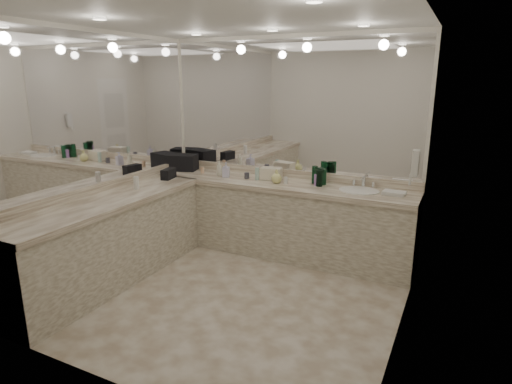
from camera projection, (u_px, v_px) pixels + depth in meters
The scene contains 37 objects.
floor at pixel (231, 294), 4.29m from camera, with size 3.20×3.20×0.00m, color beige.
ceiling at pixel (227, 17), 3.63m from camera, with size 3.20×3.20×0.00m, color white.
wall_back at pixel (290, 145), 5.26m from camera, with size 3.20×0.02×2.60m, color silver.
wall_left at pixel (101, 154), 4.65m from camera, with size 0.02×3.00×2.60m, color silver.
wall_right at pixel (410, 186), 3.28m from camera, with size 0.02×3.00×2.60m, color silver.
vanity_back_base at pixel (279, 220), 5.23m from camera, with size 3.20×0.60×0.84m, color silver.
vanity_back_top at pixel (279, 185), 5.10m from camera, with size 3.20×0.64×0.06m, color #EEE0CA.
vanity_left_base at pixel (109, 244), 4.48m from camera, with size 0.60×2.40×0.84m, color silver.
vanity_left_top at pixel (106, 202), 4.36m from camera, with size 0.64×2.42×0.06m, color #EEE0CA.
backsplash_back at pixel (288, 173), 5.33m from camera, with size 3.20×0.04×0.10m, color #EEE0CA.
backsplash_left at pixel (106, 186), 4.73m from camera, with size 0.04×3.00×0.10m, color #EEE0CA.
mirror_back at pixel (290, 106), 5.13m from camera, with size 3.12×0.01×1.55m, color white.
mirror_left at pixel (98, 110), 4.52m from camera, with size 0.01×2.92×1.55m, color white.
sink at pixel (359, 191), 4.70m from camera, with size 0.44×0.44×0.03m, color white.
faucet at pixel (364, 181), 4.86m from camera, with size 0.24×0.16×0.14m, color silver.
wall_phone at pixel (416, 163), 3.89m from camera, with size 0.06×0.10×0.24m, color white.
door at pixel (395, 237), 2.91m from camera, with size 0.02×0.82×2.10m, color white.
black_toiletry_bag at pixel (182, 162), 5.75m from camera, with size 0.39×0.25×0.22m, color black.
black_bag_spill at pixel (168, 174), 5.26m from camera, with size 0.10×0.23×0.13m, color black.
cream_cosmetic_case at pixel (271, 174), 5.22m from camera, with size 0.25×0.15×0.14m, color beige.
hand_towel at pixel (394, 193), 4.53m from camera, with size 0.23×0.15×0.04m, color white.
lotion_left at pixel (136, 183), 4.76m from camera, with size 0.06×0.06×0.14m, color white.
soap_bottle_a at pixel (219, 168), 5.45m from camera, with size 0.07×0.07×0.19m, color silver.
soap_bottle_b at pixel (226, 170), 5.34m from camera, with size 0.08×0.09×0.19m, color silver.
soap_bottle_c at pixel (277, 176), 5.04m from camera, with size 0.13×0.13×0.16m, color #DEDB85.
green_bottle_0 at pixel (320, 176), 4.94m from camera, with size 0.07×0.07×0.20m, color #11532E.
green_bottle_1 at pixel (323, 177), 4.97m from camera, with size 0.07×0.07×0.18m, color #11532E.
green_bottle_2 at pixel (319, 178), 4.88m from camera, with size 0.07×0.07×0.19m, color #11532E.
green_bottle_3 at pixel (318, 177), 4.95m from camera, with size 0.07×0.07×0.19m, color #11532E.
green_bottle_4 at pixel (315, 175), 5.01m from camera, with size 0.07×0.07×0.21m, color #11532E.
amenity_bottle_0 at pixel (257, 174), 5.19m from camera, with size 0.05×0.05×0.15m, color silver.
amenity_bottle_1 at pixel (286, 180), 5.02m from camera, with size 0.04×0.04×0.08m, color white.
amenity_bottle_2 at pixel (316, 180), 4.93m from camera, with size 0.05×0.05×0.13m, color #9966B2.
amenity_bottle_3 at pixel (267, 175), 5.28m from camera, with size 0.06×0.06×0.09m, color #3F3F4C.
amenity_bottle_4 at pixel (202, 170), 5.57m from camera, with size 0.05×0.05×0.08m, color #E0B28C.
amenity_bottle_5 at pixel (247, 176), 5.28m from camera, with size 0.06×0.06×0.07m, color #3F3F4C.
amenity_bottle_6 at pixel (264, 174), 5.23m from camera, with size 0.06×0.06×0.12m, color silver.
Camera 1 is at (1.95, -3.38, 2.09)m, focal length 30.00 mm.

